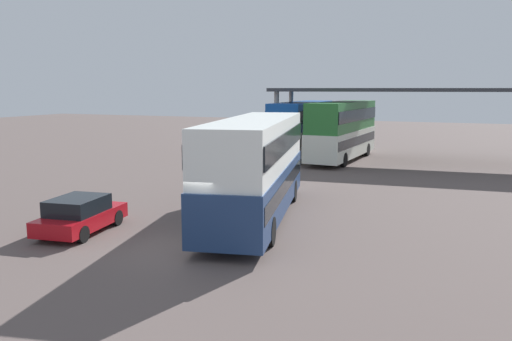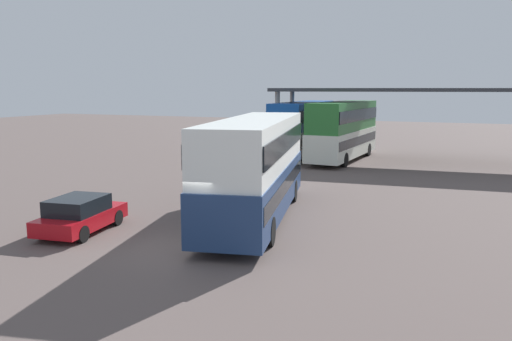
{
  "view_description": "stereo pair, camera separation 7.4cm",
  "coord_description": "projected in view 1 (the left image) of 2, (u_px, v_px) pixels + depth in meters",
  "views": [
    {
      "loc": [
        7.96,
        -14.22,
        5.3
      ],
      "look_at": [
        0.46,
        4.51,
        2.0
      ],
      "focal_mm": 35.39,
      "sensor_mm": 36.0,
      "label": 1
    },
    {
      "loc": [
        8.03,
        -14.19,
        5.3
      ],
      "look_at": [
        0.46,
        4.51,
        2.0
      ],
      "focal_mm": 35.39,
      "sensor_mm": 36.0,
      "label": 2
    }
  ],
  "objects": [
    {
      "name": "double_decker_near_canopy",
      "position": [
        302.0,
        126.0,
        39.88
      ],
      "size": [
        2.62,
        10.83,
        4.23
      ],
      "rotation": [
        0.0,
        0.0,
        1.58
      ],
      "color": "silver",
      "rests_on": "ground_plane"
    },
    {
      "name": "parked_hatchback",
      "position": [
        80.0,
        215.0,
        18.65
      ],
      "size": [
        2.21,
        3.94,
        1.35
      ],
      "rotation": [
        0.0,
        0.0,
        1.7
      ],
      "color": "#AE0F17",
      "rests_on": "ground_plane"
    },
    {
      "name": "double_decker_main",
      "position": [
        256.0,
        164.0,
        20.41
      ],
      "size": [
        4.66,
        11.51,
        4.1
      ],
      "rotation": [
        0.0,
        0.0,
        1.77
      ],
      "color": "navy",
      "rests_on": "ground_plane"
    },
    {
      "name": "double_decker_mid_row",
      "position": [
        343.0,
        128.0,
        37.24
      ],
      "size": [
        3.2,
        10.56,
        4.32
      ],
      "rotation": [
        0.0,
        0.0,
        1.5
      ],
      "color": "silver",
      "rests_on": "ground_plane"
    },
    {
      "name": "depot_canopy",
      "position": [
        423.0,
        93.0,
        36.01
      ],
      "size": [
        22.05,
        7.36,
        5.31
      ],
      "rotation": [
        0.0,
        0.0,
        0.07
      ],
      "color": "#33353A",
      "rests_on": "ground_plane"
    },
    {
      "name": "ground_plane",
      "position": [
        193.0,
        249.0,
        16.8
      ],
      "size": [
        140.0,
        140.0,
        0.0
      ],
      "primitive_type": "plane",
      "color": "#5C4F4B"
    }
  ]
}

